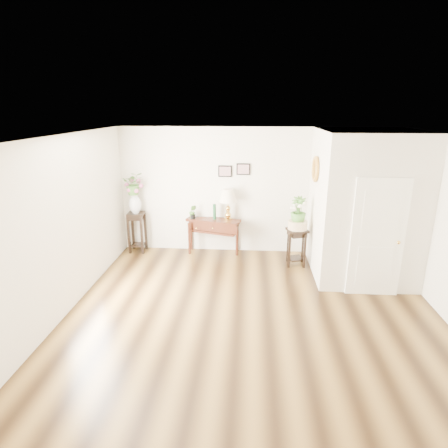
# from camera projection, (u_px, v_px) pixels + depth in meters

# --- Properties ---
(floor) EXTENTS (6.00, 5.50, 0.02)m
(floor) POSITION_uv_depth(u_px,v_px,m) (253.00, 312.00, 6.11)
(floor) COLOR brown
(floor) RESTS_ON ground
(ceiling) EXTENTS (6.00, 5.50, 0.02)m
(ceiling) POSITION_uv_depth(u_px,v_px,m) (257.00, 137.00, 5.27)
(ceiling) COLOR white
(ceiling) RESTS_ON ground
(wall_back) EXTENTS (6.00, 0.02, 2.80)m
(wall_back) POSITION_uv_depth(u_px,v_px,m) (254.00, 192.00, 8.31)
(wall_back) COLOR silver
(wall_back) RESTS_ON ground
(wall_front) EXTENTS (6.00, 0.02, 2.80)m
(wall_front) POSITION_uv_depth(u_px,v_px,m) (257.00, 336.00, 3.07)
(wall_front) COLOR silver
(wall_front) RESTS_ON ground
(wall_left) EXTENTS (0.02, 5.50, 2.80)m
(wall_left) POSITION_uv_depth(u_px,v_px,m) (65.00, 226.00, 5.90)
(wall_left) COLOR silver
(wall_left) RESTS_ON ground
(partition) EXTENTS (1.80, 1.95, 2.80)m
(partition) POSITION_uv_depth(u_px,v_px,m) (363.00, 204.00, 7.23)
(partition) COLOR silver
(partition) RESTS_ON floor
(door) EXTENTS (0.90, 0.05, 2.10)m
(door) POSITION_uv_depth(u_px,v_px,m) (377.00, 239.00, 6.39)
(door) COLOR white
(door) RESTS_ON floor
(art_print_left) EXTENTS (0.30, 0.02, 0.25)m
(art_print_left) POSITION_uv_depth(u_px,v_px,m) (225.00, 171.00, 8.20)
(art_print_left) COLOR black
(art_print_left) RESTS_ON wall_back
(art_print_right) EXTENTS (0.30, 0.02, 0.25)m
(art_print_right) POSITION_uv_depth(u_px,v_px,m) (243.00, 169.00, 8.16)
(art_print_right) COLOR black
(art_print_right) RESTS_ON wall_back
(wall_ornament) EXTENTS (0.07, 0.51, 0.51)m
(wall_ornament) POSITION_uv_depth(u_px,v_px,m) (315.00, 169.00, 7.22)
(wall_ornament) COLOR gold
(wall_ornament) RESTS_ON partition
(console_table) EXTENTS (1.26, 0.72, 0.80)m
(console_table) POSITION_uv_depth(u_px,v_px,m) (214.00, 236.00, 8.50)
(console_table) COLOR #382010
(console_table) RESTS_ON floor
(table_lamp) EXTENTS (0.47, 0.47, 0.69)m
(table_lamp) POSITION_uv_depth(u_px,v_px,m) (228.00, 204.00, 8.25)
(table_lamp) COLOR gold
(table_lamp) RESTS_ON console_table
(green_vase) EXTENTS (0.09, 0.09, 0.34)m
(green_vase) POSITION_uv_depth(u_px,v_px,m) (215.00, 212.00, 8.33)
(green_vase) COLOR #194626
(green_vase) RESTS_ON console_table
(potted_plant) EXTENTS (0.17, 0.13, 0.30)m
(potted_plant) POSITION_uv_depth(u_px,v_px,m) (193.00, 212.00, 8.37)
(potted_plant) COLOR #447E2F
(potted_plant) RESTS_ON console_table
(plant_stand_a) EXTENTS (0.38, 0.38, 0.92)m
(plant_stand_a) POSITION_uv_depth(u_px,v_px,m) (137.00, 232.00, 8.55)
(plant_stand_a) COLOR black
(plant_stand_a) RESTS_ON floor
(porcelain_vase) EXTENTS (0.33, 0.33, 0.47)m
(porcelain_vase) POSITION_uv_depth(u_px,v_px,m) (135.00, 203.00, 8.35)
(porcelain_vase) COLOR silver
(porcelain_vase) RESTS_ON plant_stand_a
(lily_arrangement) EXTENTS (0.55, 0.52, 0.51)m
(lily_arrangement) POSITION_uv_depth(u_px,v_px,m) (134.00, 184.00, 8.22)
(lily_arrangement) COLOR #447E2F
(lily_arrangement) RESTS_ON porcelain_vase
(plant_stand_b) EXTENTS (0.47, 0.47, 0.79)m
(plant_stand_b) POSITION_uv_depth(u_px,v_px,m) (296.00, 247.00, 7.83)
(plant_stand_b) COLOR black
(plant_stand_b) RESTS_ON floor
(ceramic_bowl) EXTENTS (0.52, 0.52, 0.18)m
(ceramic_bowl) POSITION_uv_depth(u_px,v_px,m) (298.00, 225.00, 7.69)
(ceramic_bowl) COLOR beige
(ceramic_bowl) RESTS_ON plant_stand_b
(narcissus) EXTENTS (0.33, 0.33, 0.56)m
(narcissus) POSITION_uv_depth(u_px,v_px,m) (299.00, 210.00, 7.60)
(narcissus) COLOR #447E2F
(narcissus) RESTS_ON ceramic_bowl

